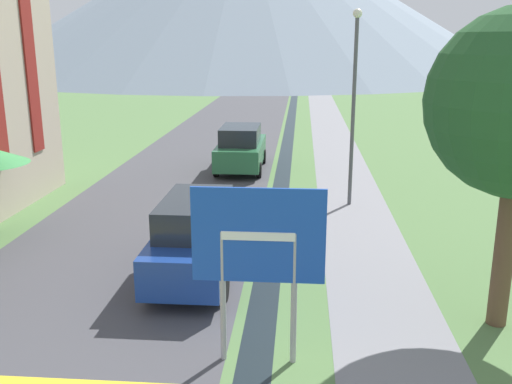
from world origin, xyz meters
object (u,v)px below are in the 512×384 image
at_px(parked_car_near, 197,235).
at_px(streetlamp, 354,94).
at_px(road_sign, 258,249).
at_px(parked_car_far, 241,148).

relative_size(parked_car_near, streetlamp, 0.76).
distance_m(road_sign, parked_car_far, 14.34).
relative_size(parked_car_far, streetlamp, 0.70).
xyz_separation_m(road_sign, streetlamp, (2.24, 9.51, 1.55)).
bearing_deg(road_sign, streetlamp, 76.74).
xyz_separation_m(parked_car_near, parked_car_far, (-0.13, 10.62, -0.00)).
bearing_deg(parked_car_far, parked_car_near, -89.28).
distance_m(parked_car_far, streetlamp, 6.70).
bearing_deg(road_sign, parked_car_far, 97.16).
bearing_deg(parked_car_far, streetlamp, -49.31).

